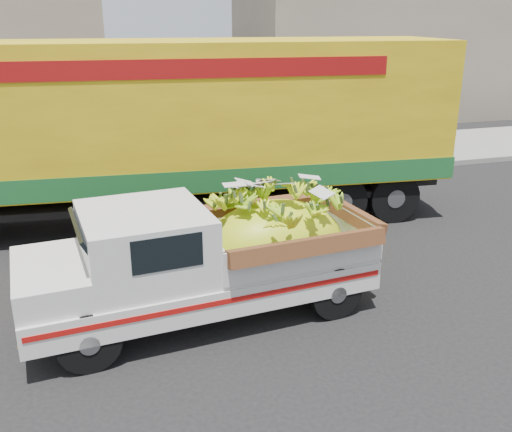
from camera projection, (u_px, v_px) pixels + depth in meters
name	position (u px, v px, depth m)	size (l,w,h in m)	color
ground	(100.00, 308.00, 8.80)	(100.00, 100.00, 0.00)	black
curb	(88.00, 193.00, 14.22)	(60.00, 0.25, 0.15)	gray
sidewalk	(85.00, 172.00, 16.11)	(60.00, 4.00, 0.14)	gray
building_right	(402.00, 46.00, 25.28)	(14.00, 6.00, 6.00)	gray
pickup_truck	(226.00, 253.00, 8.40)	(5.19, 2.29, 1.77)	black
semi_trailer	(169.00, 125.00, 11.82)	(12.04, 3.60, 3.80)	black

